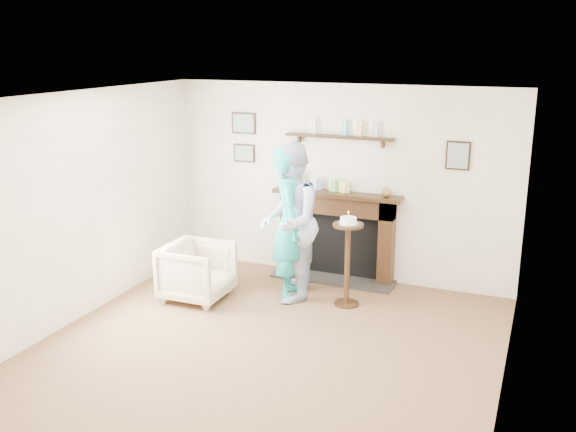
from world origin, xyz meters
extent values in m
plane|color=brown|center=(0.00, 0.00, 0.00)|extent=(5.00, 5.00, 0.00)
cube|color=beige|center=(0.00, 2.50, 1.25)|extent=(4.50, 0.04, 2.50)
cube|color=beige|center=(-2.25, 0.00, 1.25)|extent=(0.04, 5.00, 2.50)
cube|color=beige|center=(2.25, 0.00, 1.25)|extent=(0.04, 5.00, 2.50)
cube|color=white|center=(0.00, 0.00, 2.50)|extent=(4.50, 5.00, 0.04)
cube|color=black|center=(-0.66, 2.40, 0.55)|extent=(0.18, 0.20, 1.10)
cube|color=black|center=(0.66, 2.40, 0.55)|extent=(0.18, 0.20, 1.10)
cube|color=black|center=(0.00, 2.40, 0.98)|extent=(1.50, 0.20, 0.24)
cube|color=black|center=(0.00, 2.47, 0.43)|extent=(1.14, 0.06, 0.86)
cube|color=#2F2D29|center=(0.00, 2.28, 0.01)|extent=(1.60, 0.44, 0.03)
cube|color=black|center=(0.00, 2.37, 1.12)|extent=(1.68, 0.26, 0.05)
cube|color=black|center=(0.00, 2.42, 1.85)|extent=(1.40, 0.15, 0.03)
cube|color=black|center=(-1.35, 2.48, 1.95)|extent=(0.34, 0.03, 0.28)
cube|color=black|center=(-1.35, 2.48, 1.55)|extent=(0.30, 0.03, 0.24)
cube|color=black|center=(1.45, 2.48, 1.70)|extent=(0.28, 0.03, 0.34)
cube|color=black|center=(-0.62, 2.37, 1.26)|extent=(0.16, 0.09, 0.22)
cylinder|color=#EFE4CF|center=(-0.62, 2.32, 1.27)|extent=(0.11, 0.01, 0.11)
sphere|color=#36862C|center=(0.64, 2.37, 1.21)|extent=(0.12, 0.12, 0.12)
imported|color=tan|center=(-1.31, 1.08, 0.00)|extent=(0.77, 0.74, 0.68)
imported|color=silver|center=(-0.31, 1.53, 0.00)|extent=(0.95, 1.09, 1.89)
imported|color=teal|center=(-0.30, 1.57, 0.00)|extent=(0.65, 0.79, 1.85)
cylinder|color=black|center=(0.40, 1.58, 0.01)|extent=(0.29, 0.29, 0.02)
cylinder|color=black|center=(0.40, 1.58, 0.49)|extent=(0.06, 0.06, 0.94)
cylinder|color=black|center=(0.40, 1.58, 0.97)|extent=(0.35, 0.35, 0.03)
cylinder|color=silver|center=(0.40, 1.58, 0.99)|extent=(0.24, 0.24, 0.01)
cylinder|color=white|center=(0.40, 1.58, 1.03)|extent=(0.19, 0.19, 0.07)
cylinder|color=#FFDFA1|center=(0.40, 1.58, 1.09)|extent=(0.01, 0.01, 0.05)
sphere|color=orange|center=(0.40, 1.58, 1.13)|extent=(0.02, 0.02, 0.02)
camera|label=1|loc=(2.44, -5.17, 2.99)|focal=40.00mm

